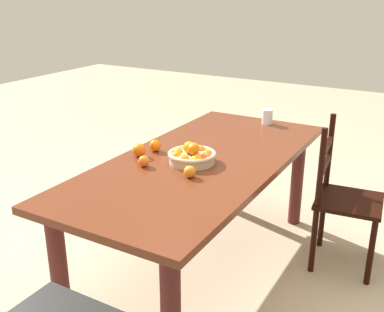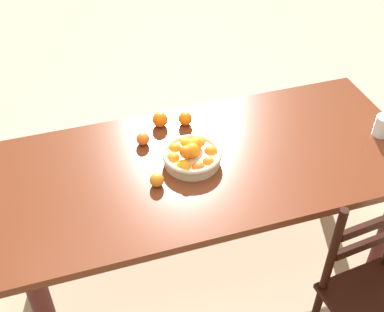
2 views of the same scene
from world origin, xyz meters
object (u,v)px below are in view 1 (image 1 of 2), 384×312
at_px(orange_loose_1, 190,172).
at_px(drinking_glass, 267,117).
at_px(orange_loose_0, 144,161).
at_px(orange_loose_3, 155,146).
at_px(orange_loose_2, 139,150).
at_px(chair_near_window, 342,200).
at_px(fruit_bowl, 192,156).
at_px(dining_table, 202,175).

distance_m(orange_loose_1, drinking_glass, 1.16).
height_order(orange_loose_0, orange_loose_3, orange_loose_3).
bearing_deg(drinking_glass, orange_loose_2, -21.36).
bearing_deg(drinking_glass, orange_loose_3, -22.51).
xyz_separation_m(chair_near_window, orange_loose_1, (0.77, -0.65, 0.33)).
height_order(orange_loose_0, drinking_glass, drinking_glass).
xyz_separation_m(fruit_bowl, orange_loose_0, (0.18, -0.20, -0.01)).
bearing_deg(orange_loose_2, orange_loose_0, 44.86).
xyz_separation_m(chair_near_window, orange_loose_3, (0.51, -1.04, 0.33)).
xyz_separation_m(dining_table, orange_loose_1, (0.28, 0.08, 0.14)).
distance_m(orange_loose_0, drinking_glass, 1.18).
bearing_deg(orange_loose_3, chair_near_window, 116.30).
distance_m(dining_table, orange_loose_2, 0.40).
bearing_deg(chair_near_window, orange_loose_1, 133.66).
relative_size(orange_loose_0, orange_loose_1, 0.99).
distance_m(chair_near_window, drinking_glass, 0.85).
height_order(fruit_bowl, orange_loose_1, fruit_bowl).
bearing_deg(drinking_glass, chair_near_window, 59.68).
bearing_deg(chair_near_window, orange_loose_0, 122.50).
relative_size(orange_loose_3, drinking_glass, 0.67).
height_order(dining_table, chair_near_window, chair_near_window).
xyz_separation_m(fruit_bowl, orange_loose_3, (-0.06, -0.29, -0.01)).
distance_m(dining_table, drinking_glass, 0.89).
height_order(orange_loose_0, orange_loose_1, same).
bearing_deg(dining_table, orange_loose_2, -64.60).
bearing_deg(orange_loose_1, orange_loose_2, -106.80).
bearing_deg(drinking_glass, fruit_bowl, -4.82).
bearing_deg(chair_near_window, orange_loose_2, 114.88).
bearing_deg(orange_loose_1, dining_table, -163.53).
distance_m(dining_table, fruit_bowl, 0.18).
relative_size(orange_loose_1, orange_loose_2, 0.81).
distance_m(chair_near_window, orange_loose_1, 1.06).
xyz_separation_m(chair_near_window, orange_loose_2, (0.64, -1.07, 0.34)).
height_order(fruit_bowl, orange_loose_3, fruit_bowl).
relative_size(chair_near_window, orange_loose_3, 13.11).
bearing_deg(dining_table, drinking_glass, 175.52).
bearing_deg(orange_loose_3, fruit_bowl, 78.76).
xyz_separation_m(orange_loose_0, orange_loose_3, (-0.24, -0.09, 0.00)).
height_order(fruit_bowl, orange_loose_0, fruit_bowl).
height_order(chair_near_window, orange_loose_1, chair_near_window).
height_order(orange_loose_1, orange_loose_2, orange_loose_2).
distance_m(chair_near_window, orange_loose_0, 1.26).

